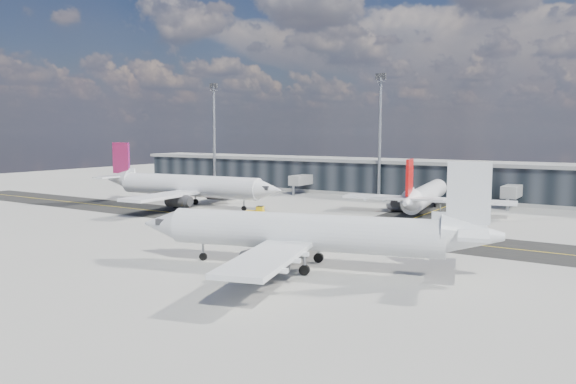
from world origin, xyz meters
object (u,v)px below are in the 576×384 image
airliner_redtail (425,196)px  service_van (395,206)px  airliner_near (308,233)px  baggage_tug (256,212)px  airliner_af (187,186)px

airliner_redtail → service_van: 8.89m
airliner_redtail → airliner_near: (2.53, -47.20, 0.43)m
airliner_near → service_van: size_ratio=7.70×
airliner_near → airliner_redtail: bearing=-12.3°
baggage_tug → airliner_near: bearing=24.4°
airliner_redtail → service_van: (-7.44, 3.89, -2.94)m
airliner_near → service_van: bearing=-4.3°
airliner_af → airliner_redtail: bearing=103.4°
airliner_af → baggage_tug: (20.97, -4.41, -3.29)m
airliner_af → airliner_redtail: airliner_af is taller
airliner_near → service_van: airliner_near is taller
airliner_redtail → service_van: size_ratio=6.98×
airliner_redtail → baggage_tug: bearing=-151.2°
baggage_tug → service_van: bearing=123.1°
airliner_redtail → baggage_tug: airliner_redtail is taller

